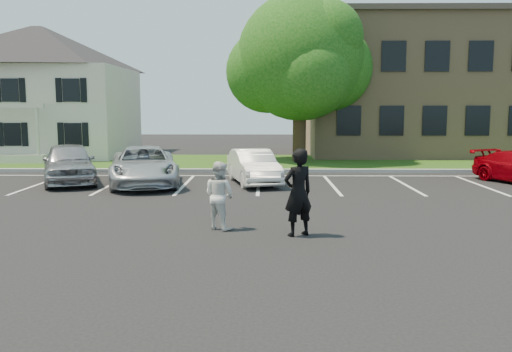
# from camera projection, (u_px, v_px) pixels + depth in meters

# --- Properties ---
(ground_plane) EXTENTS (90.00, 90.00, 0.00)m
(ground_plane) POSITION_uv_depth(u_px,v_px,m) (255.00, 235.00, 12.62)
(ground_plane) COLOR black
(ground_plane) RESTS_ON ground
(curb) EXTENTS (40.00, 0.30, 0.15)m
(curb) POSITION_uv_depth(u_px,v_px,m) (259.00, 171.00, 24.51)
(curb) COLOR gray
(curb) RESTS_ON ground
(grass_strip) EXTENTS (44.00, 8.00, 0.08)m
(grass_strip) POSITION_uv_depth(u_px,v_px,m) (260.00, 162.00, 28.48)
(grass_strip) COLOR #224313
(grass_strip) RESTS_ON ground
(stall_lines) EXTENTS (34.00, 5.36, 0.01)m
(stall_lines) POSITION_uv_depth(u_px,v_px,m) (294.00, 181.00, 21.48)
(stall_lines) COLOR silver
(stall_lines) RESTS_ON ground
(house) EXTENTS (10.30, 9.22, 7.60)m
(house) POSITION_uv_depth(u_px,v_px,m) (41.00, 92.00, 32.10)
(house) COLOR beige
(house) RESTS_ON ground
(office_building) EXTENTS (22.40, 10.40, 8.30)m
(office_building) POSITION_uv_depth(u_px,v_px,m) (485.00, 87.00, 33.73)
(office_building) COLOR #A0825C
(office_building) RESTS_ON ground
(tree) EXTENTS (7.80, 7.20, 8.80)m
(tree) POSITION_uv_depth(u_px,v_px,m) (302.00, 60.00, 28.31)
(tree) COLOR black
(tree) RESTS_ON ground
(man_black_suit) EXTENTS (0.88, 0.78, 2.02)m
(man_black_suit) POSITION_uv_depth(u_px,v_px,m) (298.00, 193.00, 12.39)
(man_black_suit) COLOR black
(man_black_suit) RESTS_ON ground
(man_white_shirt) EXTENTS (1.02, 0.99, 1.66)m
(man_white_shirt) POSITION_uv_depth(u_px,v_px,m) (219.00, 195.00, 13.11)
(man_white_shirt) COLOR silver
(man_white_shirt) RESTS_ON ground
(car_silver_west) EXTENTS (3.44, 5.00, 1.58)m
(car_silver_west) POSITION_uv_depth(u_px,v_px,m) (69.00, 163.00, 20.96)
(car_silver_west) COLOR #A0A0A4
(car_silver_west) RESTS_ON ground
(car_silver_minivan) EXTENTS (3.54, 5.66, 1.46)m
(car_silver_minivan) POSITION_uv_depth(u_px,v_px,m) (144.00, 166.00, 20.45)
(car_silver_minivan) COLOR #B9BCC1
(car_silver_minivan) RESTS_ON ground
(car_white_sedan) EXTENTS (2.32, 4.23, 1.32)m
(car_white_sedan) POSITION_uv_depth(u_px,v_px,m) (254.00, 167.00, 20.79)
(car_white_sedan) COLOR silver
(car_white_sedan) RESTS_ON ground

